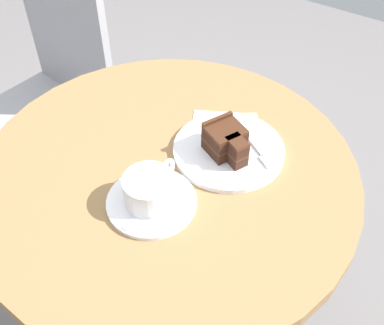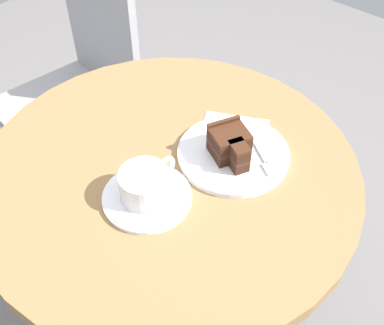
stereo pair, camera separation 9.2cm
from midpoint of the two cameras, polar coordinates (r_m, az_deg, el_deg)
name	(u,v)px [view 2 (the right image)]	position (r m, az deg, el deg)	size (l,w,h in m)	color
cafe_table	(171,205)	(1.06, -0.07, -5.19)	(0.77, 0.77, 0.75)	olive
saucer	(147,197)	(0.91, -2.47, -4.29)	(0.17, 0.17, 0.01)	white
coffee_cup	(146,184)	(0.88, -2.58, -2.68)	(0.13, 0.10, 0.06)	white
teaspoon	(134,217)	(0.87, -3.84, -6.70)	(0.08, 0.08, 0.00)	silver
cake_plate	(233,154)	(0.99, 7.58, 0.87)	(0.23, 0.23, 0.01)	white
cake_slice	(230,144)	(0.96, 7.32, 2.00)	(0.09, 0.11, 0.07)	#381E14
fork	(263,157)	(0.98, 11.09, 0.49)	(0.09, 0.12, 0.00)	silver
napkin	(235,137)	(1.03, 7.64, 2.91)	(0.19, 0.20, 0.00)	silver
cafe_chair	(83,81)	(1.59, -11.14, 9.35)	(0.43, 0.43, 0.86)	#9E9EA3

